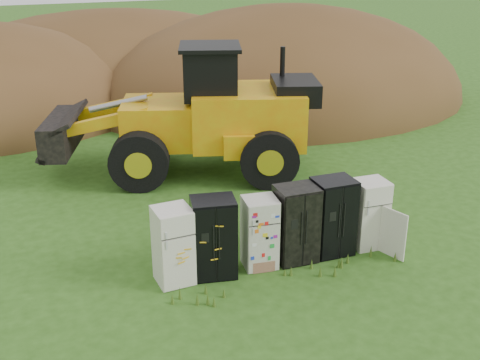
% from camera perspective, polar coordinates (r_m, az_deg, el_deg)
% --- Properties ---
extents(ground, '(120.00, 120.00, 0.00)m').
position_cam_1_polar(ground, '(13.58, 3.64, -7.72)').
color(ground, '#2B5216').
rests_on(ground, ground).
extents(fridge_leftmost, '(0.79, 0.76, 1.67)m').
position_cam_1_polar(fridge_leftmost, '(12.52, -6.34, -6.19)').
color(fridge_leftmost, silver).
rests_on(fridge_leftmost, ground).
extents(fridge_black_side, '(1.02, 0.86, 1.75)m').
position_cam_1_polar(fridge_black_side, '(12.69, -2.51, -5.46)').
color(fridge_black_side, black).
rests_on(fridge_black_side, ground).
extents(fridge_sticker, '(0.78, 0.73, 1.60)m').
position_cam_1_polar(fridge_sticker, '(13.05, 1.89, -5.01)').
color(fridge_sticker, silver).
rests_on(fridge_sticker, ground).
extents(fridge_dark_mid, '(0.90, 0.74, 1.75)m').
position_cam_1_polar(fridge_dark_mid, '(13.31, 5.33, -4.18)').
color(fridge_dark_mid, black).
rests_on(fridge_dark_mid, ground).
extents(fridge_black_right, '(0.89, 0.75, 1.79)m').
position_cam_1_polar(fridge_black_right, '(13.71, 8.76, -3.44)').
color(fridge_black_right, black).
rests_on(fridge_black_right, ground).
extents(fridge_open_door, '(0.76, 0.70, 1.63)m').
position_cam_1_polar(fridge_open_door, '(14.19, 12.12, -3.14)').
color(fridge_open_door, silver).
rests_on(fridge_open_door, ground).
extents(wheel_loader, '(8.63, 5.50, 3.88)m').
position_cam_1_polar(wheel_loader, '(18.00, -5.90, 6.49)').
color(wheel_loader, gold).
rests_on(wheel_loader, ground).
extents(dirt_mound_right, '(16.64, 12.20, 8.31)m').
position_cam_1_polar(dirt_mound_right, '(26.87, 4.15, 7.47)').
color(dirt_mound_right, '#4E3419').
rests_on(dirt_mound_right, ground).
extents(dirt_mound_back, '(18.75, 12.50, 7.33)m').
position_cam_1_polar(dirt_mound_back, '(29.88, -11.89, 8.55)').
color(dirt_mound_back, '#4E3419').
rests_on(dirt_mound_back, ground).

